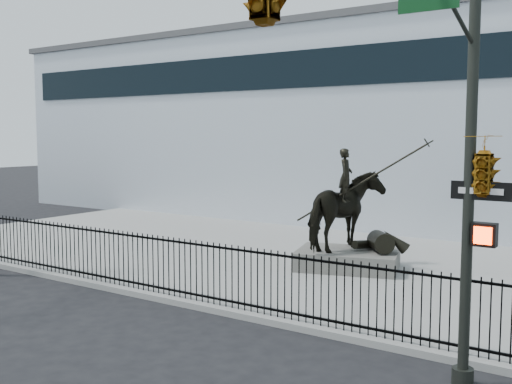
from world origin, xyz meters
The scene contains 7 objects.
ground centered at (0.00, 0.00, 0.00)m, with size 120.00×120.00×0.00m, color black.
plaza centered at (0.00, 7.00, 0.07)m, with size 30.00×12.00×0.15m, color gray.
building centered at (0.00, 20.00, 4.50)m, with size 44.00×14.00×9.00m, color white.
picket_fence centered at (0.00, 1.25, 0.90)m, with size 22.10×0.10×1.50m.
statue_plinth centered at (1.86, 6.54, 0.43)m, with size 2.98×2.05×0.56m, color #53504C.
equestrian_statue centered at (1.92, 6.56, 1.88)m, with size 3.68×2.83×3.24m.
traffic_signal_right centered at (6.47, -2.00, 4.85)m, with size 2.17×6.86×7.00m.
Camera 1 is at (9.56, -9.78, 4.21)m, focal length 42.00 mm.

